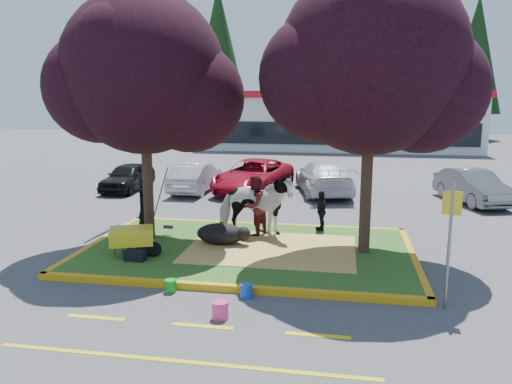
% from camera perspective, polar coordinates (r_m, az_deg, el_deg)
% --- Properties ---
extents(ground, '(90.00, 90.00, 0.00)m').
position_cam_1_polar(ground, '(12.86, -0.92, -7.03)').
color(ground, '#424244').
rests_on(ground, ground).
extents(median_island, '(8.00, 5.00, 0.15)m').
position_cam_1_polar(median_island, '(12.84, -0.92, -6.71)').
color(median_island, '#25571B').
rests_on(median_island, ground).
extents(curb_near, '(8.30, 0.16, 0.15)m').
position_cam_1_polar(curb_near, '(10.46, -3.64, -10.88)').
color(curb_near, gold).
rests_on(curb_near, ground).
extents(curb_far, '(8.30, 0.16, 0.15)m').
position_cam_1_polar(curb_far, '(15.28, 0.91, -3.84)').
color(curb_far, gold).
rests_on(curb_far, ground).
extents(curb_left, '(0.16, 5.30, 0.15)m').
position_cam_1_polar(curb_left, '(14.16, -17.44, -5.54)').
color(curb_left, gold).
rests_on(curb_left, ground).
extents(curb_right, '(0.16, 5.30, 0.15)m').
position_cam_1_polar(curb_right, '(12.75, 17.55, -7.35)').
color(curb_right, gold).
rests_on(curb_right, ground).
extents(straw_bedding, '(4.20, 3.00, 0.01)m').
position_cam_1_polar(straw_bedding, '(12.72, 1.75, -6.50)').
color(straw_bedding, '#E4BC5E').
rests_on(straw_bedding, median_island).
extents(tree_purple_left, '(5.06, 4.20, 6.51)m').
position_cam_1_polar(tree_purple_left, '(13.42, -12.68, 12.35)').
color(tree_purple_left, black).
rests_on(tree_purple_left, median_island).
extents(tree_purple_right, '(5.30, 4.40, 6.82)m').
position_cam_1_polar(tree_purple_right, '(12.24, 13.13, 13.45)').
color(tree_purple_right, black).
rests_on(tree_purple_right, median_island).
extents(fire_lane_stripe_a, '(1.10, 0.12, 0.01)m').
position_cam_1_polar(fire_lane_stripe_a, '(9.76, -17.80, -13.50)').
color(fire_lane_stripe_a, yellow).
rests_on(fire_lane_stripe_a, ground).
extents(fire_lane_stripe_b, '(1.10, 0.12, 0.01)m').
position_cam_1_polar(fire_lane_stripe_b, '(9.06, -6.12, -14.99)').
color(fire_lane_stripe_b, yellow).
rests_on(fire_lane_stripe_b, ground).
extents(fire_lane_stripe_c, '(1.10, 0.12, 0.01)m').
position_cam_1_polar(fire_lane_stripe_c, '(8.76, 7.07, -15.95)').
color(fire_lane_stripe_c, yellow).
rests_on(fire_lane_stripe_c, ground).
extents(fire_lane_long, '(6.00, 0.10, 0.01)m').
position_cam_1_polar(fire_lane_long, '(8.04, -8.60, -18.59)').
color(fire_lane_long, yellow).
rests_on(fire_lane_long, ground).
extents(retail_building, '(20.40, 8.40, 4.40)m').
position_cam_1_polar(retail_building, '(40.04, 9.60, 8.22)').
color(retail_building, silver).
rests_on(retail_building, ground).
extents(treeline, '(46.58, 7.80, 14.63)m').
position_cam_1_polar(treeline, '(49.79, 9.00, 15.02)').
color(treeline, black).
rests_on(treeline, ground).
extents(cow, '(2.13, 1.11, 1.74)m').
position_cam_1_polar(cow, '(13.57, -0.09, -1.61)').
color(cow, white).
rests_on(cow, median_island).
extents(calf, '(1.44, 1.08, 0.55)m').
position_cam_1_polar(calf, '(13.09, -4.07, -4.79)').
color(calf, black).
rests_on(calf, median_island).
extents(handler, '(0.53, 0.66, 1.59)m').
position_cam_1_polar(handler, '(14.28, -12.52, -1.57)').
color(handler, black).
rests_on(handler, median_island).
extents(visitor_a, '(0.93, 1.02, 1.69)m').
position_cam_1_polar(visitor_a, '(13.75, -0.14, -1.55)').
color(visitor_a, '#4C1518').
rests_on(visitor_a, median_island).
extents(visitor_b, '(0.48, 0.72, 1.14)m').
position_cam_1_polar(visitor_b, '(14.48, 7.46, -2.13)').
color(visitor_b, black).
rests_on(visitor_b, median_island).
extents(wheelbarrow, '(1.82, 0.93, 0.69)m').
position_cam_1_polar(wheelbarrow, '(12.45, -13.99, -4.96)').
color(wheelbarrow, black).
rests_on(wheelbarrow, median_island).
extents(gear_bag_dark, '(0.50, 0.28, 0.25)m').
position_cam_1_polar(gear_bag_dark, '(12.16, -13.64, -7.05)').
color(gear_bag_dark, black).
rests_on(gear_bag_dark, median_island).
extents(gear_bag_green, '(0.51, 0.42, 0.23)m').
position_cam_1_polar(gear_bag_green, '(12.65, -12.47, -6.33)').
color(gear_bag_green, black).
rests_on(gear_bag_green, median_island).
extents(sign_post, '(0.34, 0.10, 2.43)m').
position_cam_1_polar(sign_post, '(9.84, 21.29, -4.31)').
color(sign_post, slate).
rests_on(sign_post, ground).
extents(bucket_green, '(0.25, 0.25, 0.26)m').
position_cam_1_polar(bucket_green, '(10.54, -9.74, -10.53)').
color(bucket_green, '#169319').
rests_on(bucket_green, ground).
extents(bucket_pink, '(0.39, 0.39, 0.32)m').
position_cam_1_polar(bucket_pink, '(9.25, -4.12, -13.31)').
color(bucket_pink, '#E73380').
rests_on(bucket_pink, ground).
extents(bucket_blue, '(0.34, 0.34, 0.28)m').
position_cam_1_polar(bucket_blue, '(10.14, -1.13, -11.20)').
color(bucket_blue, blue).
rests_on(bucket_blue, ground).
extents(car_black, '(1.42, 3.47, 1.18)m').
position_cam_1_polar(car_black, '(21.99, -14.44, 1.69)').
color(car_black, black).
rests_on(car_black, ground).
extents(car_silver, '(1.40, 3.82, 1.25)m').
position_cam_1_polar(car_silver, '(21.16, -6.91, 1.70)').
color(car_silver, '#AFB1B8').
rests_on(car_silver, ground).
extents(car_red, '(3.22, 5.26, 1.36)m').
position_cam_1_polar(car_red, '(20.95, -0.28, 1.85)').
color(car_red, '#AA0E23').
rests_on(car_red, ground).
extents(car_white, '(2.89, 5.02, 1.37)m').
position_cam_1_polar(car_white, '(20.80, 7.76, 1.69)').
color(car_white, silver).
rests_on(car_white, ground).
extents(car_grey, '(2.39, 4.06, 1.26)m').
position_cam_1_polar(car_grey, '(20.44, 23.53, 0.58)').
color(car_grey, '#595B60').
rests_on(car_grey, ground).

